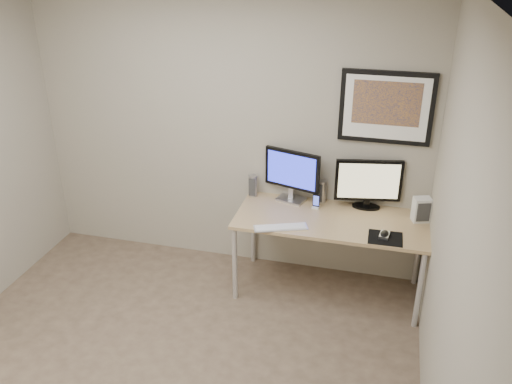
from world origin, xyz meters
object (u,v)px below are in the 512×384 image
fan_unit (421,209)px  desk (331,225)px  speaker_right (322,191)px  framed_art (386,108)px  phone_dock (316,201)px  monitor_large (292,173)px  speaker_left (253,185)px  keyboard (281,227)px  monitor_tv (368,183)px

fan_unit → desk: bearing=172.9°
desk → speaker_right: (-0.13, 0.30, 0.17)m
framed_art → phone_dock: 0.98m
desk → fan_unit: fan_unit is taller
desk → phone_dock: bearing=134.2°
monitor_large → speaker_left: (-0.36, 0.01, -0.16)m
monitor_large → fan_unit: bearing=10.4°
desk → keyboard: 0.47m
speaker_left → fan_unit: bearing=-8.1°
desk → phone_dock: phone_dock is taller
speaker_right → phone_dock: size_ratio=1.54×
framed_art → monitor_tv: (-0.08, -0.06, -0.65)m
keyboard → desk: bearing=14.8°
phone_dock → fan_unit: fan_unit is taller
monitor_large → monitor_tv: (0.66, 0.02, -0.02)m
monitor_large → speaker_left: monitor_large is taller
desk → monitor_tv: monitor_tv is taller
monitor_large → fan_unit: size_ratio=2.41×
keyboard → monitor_large: bearing=70.8°
keyboard → fan_unit: (1.10, 0.41, 0.10)m
speaker_right → monitor_tv: bearing=19.1°
framed_art → phone_dock: size_ratio=5.69×
framed_art → monitor_tv: 0.66m
monitor_large → desk: bearing=-16.9°
framed_art → keyboard: size_ratio=1.72×
speaker_right → keyboard: bearing=-91.4°
monitor_tv → speaker_right: size_ratio=2.79×
fan_unit → speaker_left: bearing=156.9°
monitor_large → monitor_tv: size_ratio=0.90×
monitor_large → speaker_right: bearing=24.8°
keyboard → fan_unit: fan_unit is taller
speaker_left → phone_dock: bearing=-13.5°
monitor_tv → speaker_left: monitor_tv is taller
speaker_left → speaker_right: size_ratio=0.99×
framed_art → monitor_tv: size_ratio=1.33×
desk → monitor_tv: 0.49m
phone_dock → fan_unit: (0.88, -0.01, 0.04)m
phone_dock → keyboard: bearing=-110.7°
framed_art → keyboard: (-0.73, -0.60, -0.88)m
phone_dock → desk: bearing=-39.0°
speaker_right → fan_unit: fan_unit is taller
framed_art → fan_unit: (0.37, -0.19, -0.79)m
framed_art → fan_unit: size_ratio=3.57×
speaker_right → phone_dock: speaker_right is taller
framed_art → phone_dock: framed_art is taller
keyboard → framed_art: bearing=18.8°
monitor_large → phone_dock: (0.24, -0.10, -0.20)m
monitor_tv → speaker_right: 0.42m
framed_art → keyboard: bearing=-140.4°
speaker_left → monitor_large: bearing=-4.8°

